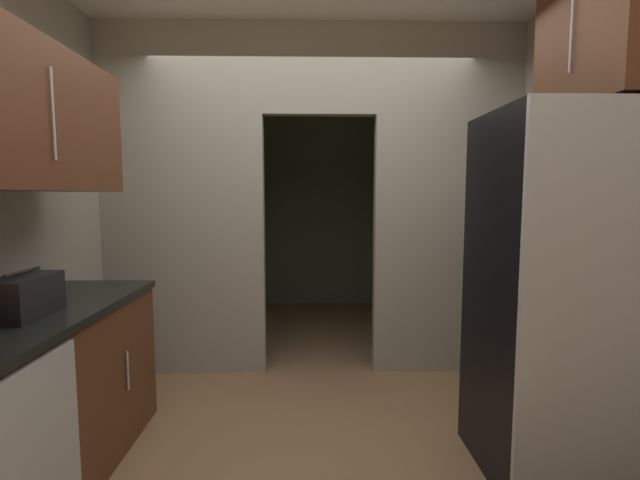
# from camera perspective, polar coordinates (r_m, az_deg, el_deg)

# --- Properties ---
(ground) EXTENTS (20.00, 20.00, 0.00)m
(ground) POSITION_cam_1_polar(r_m,az_deg,el_deg) (2.74, -0.82, -26.08)
(ground) COLOR #93704C
(kitchen_partition) EXTENTS (3.32, 0.12, 2.77)m
(kitchen_partition) POSITION_cam_1_polar(r_m,az_deg,el_deg) (3.63, -1.30, 6.11)
(kitchen_partition) COLOR #ADA899
(kitchen_partition) RESTS_ON ground
(adjoining_room_shell) EXTENTS (3.32, 2.40, 2.77)m
(adjoining_room_shell) POSITION_cam_1_polar(r_m,az_deg,el_deg) (5.29, -1.15, 5.03)
(adjoining_room_shell) COLOR slate
(adjoining_room_shell) RESTS_ON ground
(refrigerator) EXTENTS (0.73, 0.76, 1.86)m
(refrigerator) POSITION_cam_1_polar(r_m,az_deg,el_deg) (2.61, 27.87, -6.37)
(refrigerator) COLOR black
(refrigerator) RESTS_ON ground
(lower_cabinet_run) EXTENTS (0.63, 1.68, 0.89)m
(lower_cabinet_run) POSITION_cam_1_polar(r_m,az_deg,el_deg) (2.66, -32.70, -17.23)
(lower_cabinet_run) COLOR brown
(lower_cabinet_run) RESTS_ON ground
(dishwasher) EXTENTS (0.02, 0.56, 0.83)m
(dishwasher) POSITION_cam_1_polar(r_m,az_deg,el_deg) (2.17, -32.12, -23.54)
(dishwasher) COLOR #B7BABC
(dishwasher) RESTS_ON ground
(upper_cabinet_counterside) EXTENTS (0.36, 1.51, 0.68)m
(upper_cabinet_counterside) POSITION_cam_1_polar(r_m,az_deg,el_deg) (2.50, -34.41, 13.04)
(upper_cabinet_counterside) COLOR brown
(upper_cabinet_fridgeside) EXTENTS (0.36, 0.80, 0.86)m
(upper_cabinet_fridgeside) POSITION_cam_1_polar(r_m,az_deg,el_deg) (2.90, 32.59, 22.35)
(upper_cabinet_fridgeside) COLOR brown
(boombox) EXTENTS (0.20, 0.35, 0.22)m
(boombox) POSITION_cam_1_polar(r_m,az_deg,el_deg) (2.46, -33.40, -5.98)
(boombox) COLOR black
(boombox) RESTS_ON lower_cabinet_run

